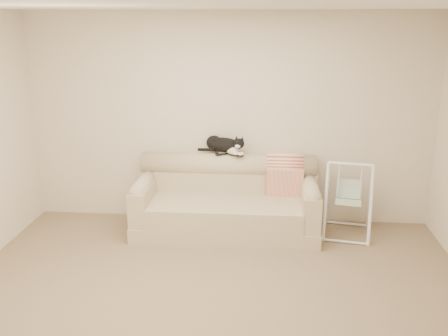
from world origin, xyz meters
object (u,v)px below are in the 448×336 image
(sofa, at_px, (227,203))
(tuxedo_cat, at_px, (224,145))
(baby_swing, at_px, (348,199))
(remote_a, at_px, (223,153))
(remote_b, at_px, (237,155))

(sofa, xyz_separation_m, tuxedo_cat, (-0.05, 0.26, 0.66))
(tuxedo_cat, xyz_separation_m, baby_swing, (1.50, -0.27, -0.56))
(sofa, bearing_deg, remote_a, 106.47)
(sofa, relative_size, tuxedo_cat, 3.65)
(sofa, distance_m, remote_b, 0.60)
(remote_b, bearing_deg, tuxedo_cat, 156.87)
(sofa, distance_m, remote_a, 0.61)
(sofa, relative_size, remote_a, 11.98)
(remote_b, xyz_separation_m, tuxedo_cat, (-0.16, 0.07, 0.10))
(sofa, distance_m, tuxedo_cat, 0.71)
(baby_swing, bearing_deg, tuxedo_cat, 169.77)
(tuxedo_cat, distance_m, baby_swing, 1.62)
(remote_a, bearing_deg, remote_b, -9.70)
(remote_b, height_order, tuxedo_cat, tuxedo_cat)
(remote_b, xyz_separation_m, baby_swing, (1.34, -0.20, -0.46))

